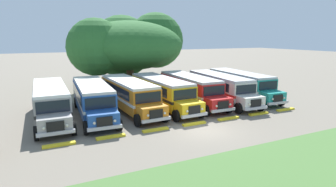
# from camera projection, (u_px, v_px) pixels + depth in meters

# --- Properties ---
(ground_plane) EXTENTS (220.00, 220.00, 0.00)m
(ground_plane) POSITION_uv_depth(u_px,v_px,m) (205.00, 130.00, 20.34)
(ground_plane) COLOR slate
(parked_bus_slot_0) EXTENTS (2.75, 10.85, 2.82)m
(parked_bus_slot_0) POSITION_uv_depth(u_px,v_px,m) (51.00, 100.00, 22.90)
(parked_bus_slot_0) COLOR #9E9993
(parked_bus_slot_0) RESTS_ON ground_plane
(parked_bus_slot_1) EXTENTS (3.13, 10.90, 2.82)m
(parked_bus_slot_1) POSITION_uv_depth(u_px,v_px,m) (93.00, 97.00, 24.02)
(parked_bus_slot_1) COLOR #23519E
(parked_bus_slot_1) RESTS_ON ground_plane
(parked_bus_slot_2) EXTENTS (3.12, 10.90, 2.82)m
(parked_bus_slot_2) POSITION_uv_depth(u_px,v_px,m) (129.00, 94.00, 25.63)
(parked_bus_slot_2) COLOR orange
(parked_bus_slot_2) RESTS_ON ground_plane
(parked_bus_slot_3) EXTENTS (3.06, 10.89, 2.82)m
(parked_bus_slot_3) POSITION_uv_depth(u_px,v_px,m) (162.00, 91.00, 26.82)
(parked_bus_slot_3) COLOR yellow
(parked_bus_slot_3) RESTS_ON ground_plane
(parked_bus_slot_4) EXTENTS (2.82, 10.86, 2.82)m
(parked_bus_slot_4) POSITION_uv_depth(u_px,v_px,m) (190.00, 88.00, 28.49)
(parked_bus_slot_4) COLOR red
(parked_bus_slot_4) RESTS_ON ground_plane
(parked_bus_slot_5) EXTENTS (3.21, 10.91, 2.82)m
(parked_bus_slot_5) POSITION_uv_depth(u_px,v_px,m) (220.00, 87.00, 29.22)
(parked_bus_slot_5) COLOR silver
(parked_bus_slot_5) RESTS_ON ground_plane
(parked_bus_slot_6) EXTENTS (3.19, 10.91, 2.82)m
(parked_bus_slot_6) POSITION_uv_depth(u_px,v_px,m) (241.00, 83.00, 31.13)
(parked_bus_slot_6) COLOR teal
(parked_bus_slot_6) RESTS_ON ground_plane
(curb_wheelstop_0) EXTENTS (2.00, 0.36, 0.15)m
(curb_wheelstop_0) POSITION_uv_depth(u_px,v_px,m) (59.00, 145.00, 17.45)
(curb_wheelstop_0) COLOR yellow
(curb_wheelstop_0) RESTS_ON ground_plane
(curb_wheelstop_1) EXTENTS (2.00, 0.36, 0.15)m
(curb_wheelstop_1) POSITION_uv_depth(u_px,v_px,m) (111.00, 137.00, 18.85)
(curb_wheelstop_1) COLOR yellow
(curb_wheelstop_1) RESTS_ON ground_plane
(curb_wheelstop_2) EXTENTS (2.00, 0.36, 0.15)m
(curb_wheelstop_2) POSITION_uv_depth(u_px,v_px,m) (155.00, 130.00, 20.25)
(curb_wheelstop_2) COLOR yellow
(curb_wheelstop_2) RESTS_ON ground_plane
(curb_wheelstop_3) EXTENTS (2.00, 0.36, 0.15)m
(curb_wheelstop_3) POSITION_uv_depth(u_px,v_px,m) (194.00, 124.00, 21.64)
(curb_wheelstop_3) COLOR yellow
(curb_wheelstop_3) RESTS_ON ground_plane
(curb_wheelstop_4) EXTENTS (2.00, 0.36, 0.15)m
(curb_wheelstop_4) POSITION_uv_depth(u_px,v_px,m) (228.00, 118.00, 23.04)
(curb_wheelstop_4) COLOR yellow
(curb_wheelstop_4) RESTS_ON ground_plane
(curb_wheelstop_5) EXTENTS (2.00, 0.36, 0.15)m
(curb_wheelstop_5) POSITION_uv_depth(u_px,v_px,m) (259.00, 114.00, 24.44)
(curb_wheelstop_5) COLOR yellow
(curb_wheelstop_5) RESTS_ON ground_plane
(curb_wheelstop_6) EXTENTS (2.00, 0.36, 0.15)m
(curb_wheelstop_6) POSITION_uv_depth(u_px,v_px,m) (286.00, 109.00, 25.84)
(curb_wheelstop_6) COLOR yellow
(curb_wheelstop_6) RESTS_ON ground_plane
(broad_shade_tree) EXTENTS (16.50, 13.88, 10.14)m
(broad_shade_tree) POSITION_uv_depth(u_px,v_px,m) (129.00, 45.00, 36.92)
(broad_shade_tree) COLOR brown
(broad_shade_tree) RESTS_ON ground_plane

